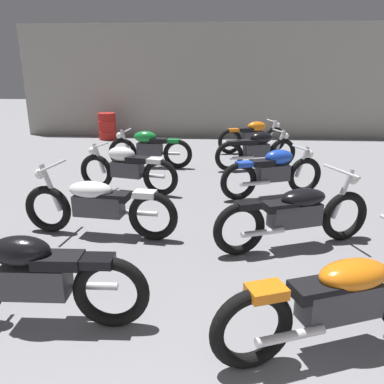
{
  "coord_description": "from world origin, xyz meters",
  "views": [
    {
      "loc": [
        0.36,
        0.16,
        2.16
      ],
      "look_at": [
        0.0,
        5.22,
        0.55
      ],
      "focal_mm": 35.92,
      "sensor_mm": 36.0,
      "label": 1
    }
  ],
  "objects": [
    {
      "name": "back_wall",
      "position": [
        0.0,
        13.28,
        1.8
      ],
      "size": [
        12.51,
        0.24,
        3.6
      ],
      "primitive_type": "cube",
      "color": "#9E998E",
      "rests_on": "ground"
    },
    {
      "name": "motorcycle_left_row_1",
      "position": [
        -1.2,
        2.97,
        0.46
      ],
      "size": [
        1.97,
        0.48,
        0.88
      ],
      "color": "black",
      "rests_on": "ground"
    },
    {
      "name": "motorcycle_left_row_2",
      "position": [
        -1.24,
        4.9,
        0.45
      ],
      "size": [
        2.17,
        0.68,
        0.97
      ],
      "color": "black",
      "rests_on": "ground"
    },
    {
      "name": "motorcycle_left_row_3",
      "position": [
        -1.31,
        6.87,
        0.46
      ],
      "size": [
        1.94,
        0.65,
        0.88
      ],
      "color": "black",
      "rests_on": "ground"
    },
    {
      "name": "motorcycle_left_row_4",
      "position": [
        -1.24,
        8.77,
        0.46
      ],
      "size": [
        1.97,
        0.48,
        0.88
      ],
      "color": "black",
      "rests_on": "ground"
    },
    {
      "name": "motorcycle_right_row_1",
      "position": [
        1.35,
        2.85,
        0.45
      ],
      "size": [
        2.07,
        0.97,
        0.97
      ],
      "color": "black",
      "rests_on": "ground"
    },
    {
      "name": "motorcycle_right_row_2",
      "position": [
        1.34,
        4.73,
        0.45
      ],
      "size": [
        2.07,
        0.98,
        0.97
      ],
      "color": "black",
      "rests_on": "ground"
    },
    {
      "name": "motorcycle_right_row_3",
      "position": [
        1.33,
        6.79,
        0.46
      ],
      "size": [
        1.88,
        0.82,
        0.88
      ],
      "color": "black",
      "rests_on": "ground"
    },
    {
      "name": "motorcycle_right_row_4",
      "position": [
        1.22,
        8.79,
        0.46
      ],
      "size": [
        1.89,
        0.78,
        0.88
      ],
      "color": "black",
      "rests_on": "ground"
    },
    {
      "name": "motorcycle_right_row_5",
      "position": [
        1.28,
        10.64,
        0.46
      ],
      "size": [
        1.91,
        0.75,
        0.88
      ],
      "color": "black",
      "rests_on": "ground"
    },
    {
      "name": "oil_drum",
      "position": [
        -3.28,
        12.45,
        0.43
      ],
      "size": [
        0.59,
        0.59,
        0.85
      ],
      "color": "red",
      "rests_on": "ground"
    }
  ]
}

